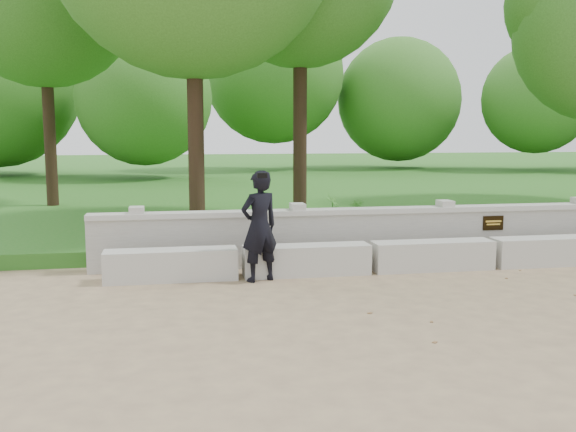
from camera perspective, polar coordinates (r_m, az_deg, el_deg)
name	(u,v)px	position (r m, az deg, el deg)	size (l,w,h in m)	color
ground	(563,297)	(9.11, 23.24, -6.67)	(80.00, 80.00, 0.00)	tan
lawn	(319,190)	(21.99, 2.76, 2.30)	(40.00, 22.00, 0.25)	#206A19
concrete_bench	(492,253)	(10.66, 17.67, -3.16)	(11.90, 0.45, 0.45)	beige
parapet_wall	(472,231)	(11.23, 16.06, -1.33)	(12.50, 0.35, 0.90)	beige
man_main	(259,226)	(9.14, -2.56, -0.91)	(0.69, 0.65, 1.59)	black
shrub_a	(333,210)	(12.78, 3.98, 0.53)	(0.35, 0.24, 0.66)	#42882E
shrub_d	(357,212)	(13.13, 6.12, 0.37)	(0.29, 0.26, 0.52)	#42882E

